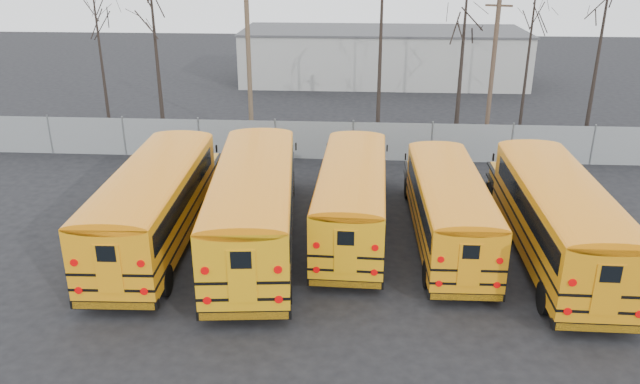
# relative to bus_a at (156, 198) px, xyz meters

# --- Properties ---
(ground) EXTENTS (120.00, 120.00, 0.00)m
(ground) POSITION_rel_bus_a_xyz_m (6.99, -1.74, -1.85)
(ground) COLOR black
(ground) RESTS_ON ground
(fence) EXTENTS (40.00, 0.04, 2.00)m
(fence) POSITION_rel_bus_a_xyz_m (6.99, 10.26, -0.85)
(fence) COLOR gray
(fence) RESTS_ON ground
(distant_building) EXTENTS (22.00, 8.00, 4.00)m
(distant_building) POSITION_rel_bus_a_xyz_m (8.99, 30.26, 0.15)
(distant_building) COLOR #999995
(distant_building) RESTS_ON ground
(bus_a) EXTENTS (2.98, 11.37, 3.16)m
(bus_a) POSITION_rel_bus_a_xyz_m (0.00, 0.00, 0.00)
(bus_a) COLOR black
(bus_a) RESTS_ON ground
(bus_b) EXTENTS (3.82, 12.00, 3.31)m
(bus_b) POSITION_rel_bus_a_xyz_m (3.62, -0.10, 0.09)
(bus_b) COLOR black
(bus_b) RESTS_ON ground
(bus_c) EXTENTS (2.72, 10.60, 2.95)m
(bus_c) POSITION_rel_bus_a_xyz_m (7.10, 1.41, -0.12)
(bus_c) COLOR black
(bus_c) RESTS_ON ground
(bus_d) EXTENTS (2.50, 10.14, 2.82)m
(bus_d) POSITION_rel_bus_a_xyz_m (10.59, 0.71, -0.20)
(bus_d) COLOR black
(bus_d) RESTS_ON ground
(bus_e) EXTENTS (2.66, 11.23, 3.13)m
(bus_e) POSITION_rel_bus_a_xyz_m (14.16, -0.28, -0.01)
(bus_e) COLOR black
(bus_e) RESTS_ON ground
(utility_pole_left) EXTENTS (1.48, 0.47, 8.41)m
(utility_pole_left) POSITION_rel_bus_a_xyz_m (1.13, 13.76, 2.47)
(utility_pole_left) COLOR brown
(utility_pole_left) RESTS_ON ground
(utility_pole_right) EXTENTS (1.37, 0.55, 7.92)m
(utility_pole_right) POSITION_rel_bus_a_xyz_m (14.45, 14.05, 2.22)
(utility_pole_right) COLOR #4B382A
(utility_pole_right) RESTS_ON ground
(tree_0) EXTENTS (0.26, 0.26, 9.09)m
(tree_0) POSITION_rel_bus_a_xyz_m (-7.32, 14.07, 2.69)
(tree_0) COLOR black
(tree_0) RESTS_ON ground
(tree_1) EXTENTS (0.26, 0.26, 9.62)m
(tree_1) POSITION_rel_bus_a_xyz_m (-3.46, 12.08, 2.96)
(tree_1) COLOR black
(tree_1) RESTS_ON ground
(tree_2) EXTENTS (0.26, 0.26, 12.10)m
(tree_2) POSITION_rel_bus_a_xyz_m (8.28, 12.10, 4.20)
(tree_2) COLOR black
(tree_2) RESTS_ON ground
(tree_3) EXTENTS (0.26, 0.26, 9.04)m
(tree_3) POSITION_rel_bus_a_xyz_m (12.85, 14.70, 2.67)
(tree_3) COLOR black
(tree_3) RESTS_ON ground
(tree_4) EXTENTS (0.26, 0.26, 10.09)m
(tree_4) POSITION_rel_bus_a_xyz_m (16.58, 15.24, 3.20)
(tree_4) COLOR black
(tree_4) RESTS_ON ground
(tree_5) EXTENTS (0.26, 0.26, 10.88)m
(tree_5) POSITION_rel_bus_a_xyz_m (20.36, 15.22, 3.59)
(tree_5) COLOR black
(tree_5) RESTS_ON ground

